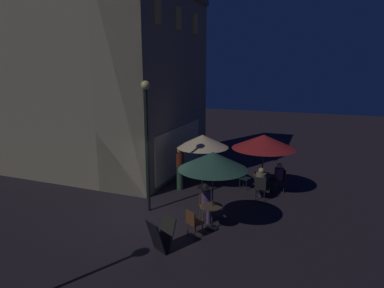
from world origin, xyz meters
TOP-DOWN VIEW (x-y plane):
  - ground_plane at (0.00, 0.00)m, footprint 60.00×60.00m
  - cafe_building at (3.79, 3.63)m, footprint 6.96×8.22m
  - street_lamp_near_corner at (0.65, 0.33)m, footprint 0.30×0.30m
  - menu_sandwich_board at (-1.58, -1.26)m, footprint 0.84×0.79m
  - cafe_table_0 at (0.14, -2.16)m, footprint 0.66×0.66m
  - cafe_table_1 at (3.45, -0.66)m, footprint 0.80×0.80m
  - cafe_table_2 at (3.81, -3.07)m, footprint 0.73×0.73m
  - patio_umbrella_0 at (0.14, -2.16)m, footprint 2.10×2.10m
  - patio_umbrella_1 at (3.45, -0.66)m, footprint 2.13×2.13m
  - patio_umbrella_2 at (3.81, -3.07)m, footprint 2.48×2.48m
  - cafe_chair_0 at (0.78, -1.72)m, footprint 0.53×0.53m
  - cafe_chair_1 at (-0.55, -1.78)m, footprint 0.54×0.54m
  - cafe_chair_2 at (3.00, -3.15)m, footprint 0.45×0.45m
  - cafe_chair_3 at (4.17, -3.78)m, footprint 0.55×0.55m
  - cafe_chair_4 at (4.07, -2.27)m, footprint 0.50×0.50m
  - patron_seated_0 at (0.67, -1.79)m, footprint 0.50×0.46m
  - patron_seated_1 at (3.14, -3.14)m, footprint 0.55×0.41m
  - patron_seated_2 at (4.11, -3.65)m, footprint 0.49×0.55m
  - patron_standing_3 at (3.00, 0.15)m, footprint 0.32×0.32m

SIDE VIEW (x-z plane):
  - ground_plane at x=0.00m, z-range 0.00..0.00m
  - menu_sandwich_board at x=-1.58m, z-range 0.01..0.94m
  - cafe_chair_1 at x=-0.55m, z-range 0.09..0.94m
  - cafe_chair_0 at x=0.78m, z-range 0.09..0.94m
  - cafe_chair_4 at x=4.07m, z-range 0.09..0.95m
  - cafe_table_0 at x=0.14m, z-range 0.15..0.92m
  - cafe_table_1 at x=3.45m, z-range 0.19..0.93m
  - cafe_chair_2 at x=3.00m, z-range 0.09..1.04m
  - cafe_table_2 at x=3.81m, z-range 0.18..0.96m
  - cafe_chair_3 at x=4.17m, z-range 0.10..1.07m
  - patron_seated_0 at x=0.67m, z-range 0.08..1.31m
  - patron_seated_2 at x=4.11m, z-range 0.09..1.32m
  - patron_seated_1 at x=3.14m, z-range 0.09..1.35m
  - patron_standing_3 at x=3.00m, z-range 0.02..1.78m
  - patio_umbrella_1 at x=3.45m, z-range 0.88..3.16m
  - patio_umbrella_2 at x=3.81m, z-range 0.92..3.31m
  - patio_umbrella_0 at x=0.14m, z-range 0.97..3.47m
  - street_lamp_near_corner at x=0.65m, z-range 0.76..5.29m
  - cafe_building at x=3.79m, z-range -0.01..9.10m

